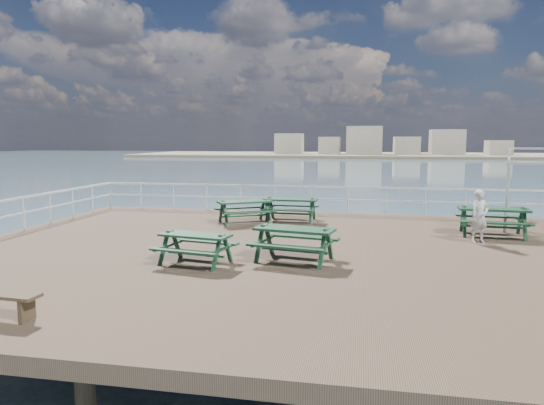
{
  "coord_description": "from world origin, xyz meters",
  "views": [
    {
      "loc": [
        2.06,
        -12.52,
        2.92
      ],
      "look_at": [
        -0.56,
        1.29,
        1.1
      ],
      "focal_mm": 32.0,
      "sensor_mm": 36.0,
      "label": 1
    }
  ],
  "objects": [
    {
      "name": "sea_backdrop",
      "position": [
        12.54,
        134.07,
        -0.51
      ],
      "size": [
        300.0,
        300.0,
        9.2
      ],
      "color": "#3E5868",
      "rests_on": "ground"
    },
    {
      "name": "ground",
      "position": [
        0.0,
        0.0,
        -0.15
      ],
      "size": [
        18.0,
        14.0,
        0.3
      ],
      "primitive_type": "cube",
      "color": "brown",
      "rests_on": "ground"
    },
    {
      "name": "picnic_table_a",
      "position": [
        -2.05,
        3.93,
        0.57
      ],
      "size": [
        2.34,
        2.22,
        0.9
      ],
      "rotation": [
        0.0,
        0.0,
        0.54
      ],
      "color": "#12331D",
      "rests_on": "ground"
    },
    {
      "name": "picnic_table_d",
      "position": [
        -1.81,
        -1.82,
        0.52
      ],
      "size": [
        1.89,
        1.63,
        0.82
      ],
      "rotation": [
        0.0,
        0.0,
        -0.18
      ],
      "color": "#12331D",
      "rests_on": "ground"
    },
    {
      "name": "trellis_arbor",
      "position": [
        7.6,
        3.96,
        1.19
      ],
      "size": [
        2.39,
        1.7,
        2.68
      ],
      "rotation": [
        0.0,
        0.0,
        -0.28
      ],
      "color": "silver",
      "rests_on": "ground"
    },
    {
      "name": "person",
      "position": [
        5.32,
        1.92,
        0.76
      ],
      "size": [
        0.66,
        0.56,
        1.52
      ],
      "primitive_type": "imported",
      "rotation": [
        0.0,
        0.0,
        0.42
      ],
      "color": "silver",
      "rests_on": "ground"
    },
    {
      "name": "picnic_table_e",
      "position": [
        0.45,
        -1.12,
        0.59
      ],
      "size": [
        2.15,
        1.86,
        0.92
      ],
      "rotation": [
        0.0,
        0.0,
        -0.19
      ],
      "color": "#12331D",
      "rests_on": "ground"
    },
    {
      "name": "railing",
      "position": [
        -0.07,
        2.57,
        0.87
      ],
      "size": [
        17.77,
        13.76,
        1.1
      ],
      "color": "silver",
      "rests_on": "ground"
    },
    {
      "name": "picnic_table_c",
      "position": [
        5.98,
        3.1,
        0.62
      ],
      "size": [
        2.13,
        1.78,
        0.97
      ],
      "rotation": [
        0.0,
        0.0,
        -0.08
      ],
      "color": "#12331D",
      "rests_on": "ground"
    },
    {
      "name": "picnic_table_b",
      "position": [
        -0.51,
        4.72,
        0.59
      ],
      "size": [
        1.94,
        1.59,
        0.92
      ],
      "rotation": [
        0.0,
        0.0,
        -0.04
      ],
      "color": "#12331D",
      "rests_on": "ground"
    }
  ]
}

